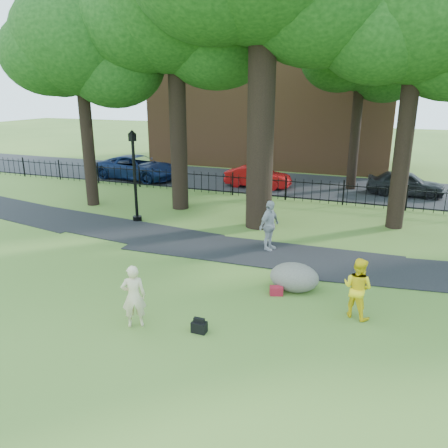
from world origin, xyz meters
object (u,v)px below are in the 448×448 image
at_px(woman, 134,296).
at_px(boulder, 294,275).
at_px(man, 358,288).
at_px(lamppost, 135,178).
at_px(red_sedan, 258,177).

distance_m(woman, boulder, 4.84).
height_order(man, lamppost, lamppost).
bearing_deg(red_sedan, boulder, -158.78).
xyz_separation_m(lamppost, red_sedan, (3.04, 8.66, -1.34)).
relative_size(man, red_sedan, 0.42).
relative_size(boulder, red_sedan, 0.37).
xyz_separation_m(boulder, lamppost, (-8.10, 4.33, 1.56)).
xyz_separation_m(man, boulder, (-1.86, 1.04, -0.39)).
bearing_deg(woman, lamppost, -89.67).
xyz_separation_m(woman, man, (5.14, 2.50, -0.01)).
bearing_deg(man, red_sedan, -40.04).
height_order(boulder, lamppost, lamppost).
bearing_deg(lamppost, man, -12.59).
distance_m(man, red_sedan, 15.65).
height_order(man, boulder, man).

